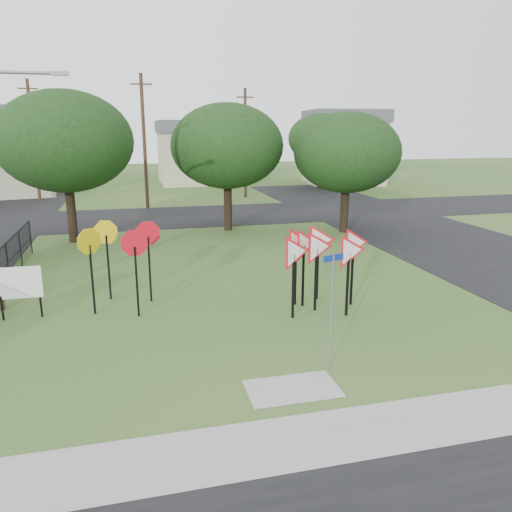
{
  "coord_description": "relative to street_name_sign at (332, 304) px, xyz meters",
  "views": [
    {
      "loc": [
        -3.16,
        -11.65,
        5.49
      ],
      "look_at": [
        0.55,
        3.0,
        1.6
      ],
      "focal_mm": 35.0,
      "sensor_mm": 36.0,
      "label": 1
    }
  ],
  "objects": [
    {
      "name": "house_right",
      "position": [
        16.85,
        37.66,
        2.05
      ],
      "size": [
        8.3,
        8.3,
        7.2
      ],
      "color": "beige",
      "rests_on": "ground"
    },
    {
      "name": "tree_far_right",
      "position": [
        12.85,
        33.66,
        2.94
      ],
      "size": [
        6.0,
        6.0,
        6.8
      ],
      "color": "black",
      "rests_on": "ground"
    },
    {
      "name": "street_name_sign",
      "position": [
        0.0,
        0.0,
        0.0
      ],
      "size": [
        0.55,
        0.2,
        2.76
      ],
      "color": "gray",
      "rests_on": "ground"
    },
    {
      "name": "tree_near_mid",
      "position": [
        0.85,
        16.66,
        2.94
      ],
      "size": [
        6.0,
        6.0,
        6.8
      ],
      "color": "black",
      "rests_on": "ground"
    },
    {
      "name": "info_board",
      "position": [
        -7.62,
        5.16,
        -0.54
      ],
      "size": [
        1.27,
        0.06,
        1.59
      ],
      "color": "black",
      "rests_on": "ground"
    },
    {
      "name": "sidewalk",
      "position": [
        -1.15,
        -2.54,
        -1.59
      ],
      "size": [
        30.0,
        1.6,
        0.02
      ],
      "primitive_type": "cube",
      "color": "gray",
      "rests_on": "ground"
    },
    {
      "name": "far_pole_a",
      "position": [
        -3.15,
        25.66,
        3.0
      ],
      "size": [
        1.4,
        0.24,
        9.0
      ],
      "color": "#493221",
      "rests_on": "ground"
    },
    {
      "name": "tree_near_right",
      "position": [
        6.85,
        14.66,
        2.63
      ],
      "size": [
        5.6,
        5.6,
        6.33
      ],
      "color": "black",
      "rests_on": "ground"
    },
    {
      "name": "fence_run",
      "position": [
        -8.75,
        7.91,
        -0.81
      ],
      "size": [
        0.05,
        11.55,
        1.5
      ],
      "color": "black",
      "rests_on": "ground"
    },
    {
      "name": "tree_near_left",
      "position": [
        -7.15,
        15.66,
        3.26
      ],
      "size": [
        6.4,
        6.4,
        7.27
      ],
      "color": "black",
      "rests_on": "ground"
    },
    {
      "name": "stop_sign_cluster",
      "position": [
        -4.71,
        5.45,
        0.36
      ],
      "size": [
        2.46,
        2.04,
        2.66
      ],
      "color": "black",
      "rests_on": "ground"
    },
    {
      "name": "street_far",
      "position": [
        -1.15,
        21.66,
        -1.59
      ],
      "size": [
        60.0,
        8.0,
        0.02
      ],
      "primitive_type": "cube",
      "color": "black",
      "rests_on": "ground"
    },
    {
      "name": "street_right",
      "position": [
        10.85,
        11.66,
        -1.59
      ],
      "size": [
        8.0,
        50.0,
        0.02
      ],
      "primitive_type": "cube",
      "color": "black",
      "rests_on": "ground"
    },
    {
      "name": "ground",
      "position": [
        -1.15,
        1.66,
        -1.6
      ],
      "size": [
        140.0,
        140.0,
        0.0
      ],
      "primitive_type": "plane",
      "color": "#33541F"
    },
    {
      "name": "house_mid",
      "position": [
        2.85,
        41.66,
        1.55
      ],
      "size": [
        8.4,
        8.4,
        6.2
      ],
      "color": "beige",
      "rests_on": "ground"
    },
    {
      "name": "curb_pad",
      "position": [
        -1.15,
        -0.74,
        -1.59
      ],
      "size": [
        2.0,
        1.2,
        0.02
      ],
      "primitive_type": "cube",
      "color": "gray",
      "rests_on": "ground"
    },
    {
      "name": "far_pole_c",
      "position": [
        -11.15,
        31.66,
        3.0
      ],
      "size": [
        1.4,
        0.24,
        9.0
      ],
      "color": "#493221",
      "rests_on": "ground"
    },
    {
      "name": "planting_strip",
      "position": [
        -1.15,
        -3.74,
        -1.59
      ],
      "size": [
        30.0,
        0.8,
        0.02
      ],
      "primitive_type": "cube",
      "color": "#33541F",
      "rests_on": "ground"
    },
    {
      "name": "far_pole_b",
      "position": [
        4.85,
        29.66,
        2.75
      ],
      "size": [
        1.4,
        0.24,
        8.5
      ],
      "color": "#493221",
      "rests_on": "ground"
    },
    {
      "name": "yield_sign_cluster",
      "position": [
        1.17,
        3.87,
        0.29
      ],
      "size": [
        3.25,
        1.84,
        2.57
      ],
      "color": "black",
      "rests_on": "ground"
    }
  ]
}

